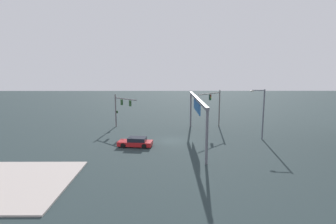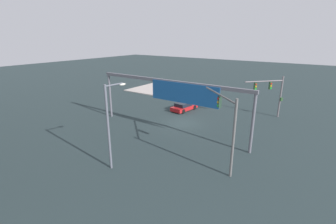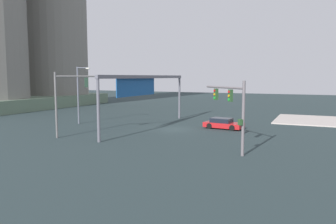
{
  "view_description": "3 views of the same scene",
  "coord_description": "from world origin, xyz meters",
  "px_view_note": "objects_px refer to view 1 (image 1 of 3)",
  "views": [
    {
      "loc": [
        36.95,
        -0.89,
        10.0
      ],
      "look_at": [
        -1.84,
        -0.66,
        3.77
      ],
      "focal_mm": 29.24,
      "sensor_mm": 36.0,
      "label": 1
    },
    {
      "loc": [
        -14.93,
        24.7,
        10.6
      ],
      "look_at": [
        0.95,
        1.91,
        1.81
      ],
      "focal_mm": 25.79,
      "sensor_mm": 36.0,
      "label": 2
    },
    {
      "loc": [
        -33.64,
        -14.55,
        5.87
      ],
      "look_at": [
        2.54,
        1.92,
        1.63
      ],
      "focal_mm": 35.39,
      "sensor_mm": 36.0,
      "label": 3
    }
  ],
  "objects_px": {
    "traffic_signal_near_corner": "(215,102)",
    "sedan_car_approaching": "(136,142)",
    "traffic_signal_opposite_side": "(121,106)",
    "streetlamp_curved_arm": "(262,110)"
  },
  "relations": [
    {
      "from": "traffic_signal_near_corner",
      "to": "sedan_car_approaching",
      "type": "xyz_separation_m",
      "value": [
        11.2,
        -12.12,
        -3.76
      ]
    },
    {
      "from": "traffic_signal_opposite_side",
      "to": "streetlamp_curved_arm",
      "type": "xyz_separation_m",
      "value": [
        7.62,
        21.04,
        0.39
      ]
    },
    {
      "from": "traffic_signal_opposite_side",
      "to": "streetlamp_curved_arm",
      "type": "bearing_deg",
      "value": 23.06
    },
    {
      "from": "traffic_signal_opposite_side",
      "to": "streetlamp_curved_arm",
      "type": "distance_m",
      "value": 22.38
    },
    {
      "from": "traffic_signal_opposite_side",
      "to": "streetlamp_curved_arm",
      "type": "height_order",
      "value": "streetlamp_curved_arm"
    },
    {
      "from": "traffic_signal_opposite_side",
      "to": "sedan_car_approaching",
      "type": "relative_size",
      "value": 1.23
    },
    {
      "from": "sedan_car_approaching",
      "to": "traffic_signal_near_corner",
      "type": "bearing_deg",
      "value": -130.08
    },
    {
      "from": "traffic_signal_opposite_side",
      "to": "sedan_car_approaching",
      "type": "bearing_deg",
      "value": -28.7
    },
    {
      "from": "traffic_signal_near_corner",
      "to": "traffic_signal_opposite_side",
      "type": "relative_size",
      "value": 1.13
    },
    {
      "from": "traffic_signal_near_corner",
      "to": "streetlamp_curved_arm",
      "type": "distance_m",
      "value": 9.25
    }
  ]
}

